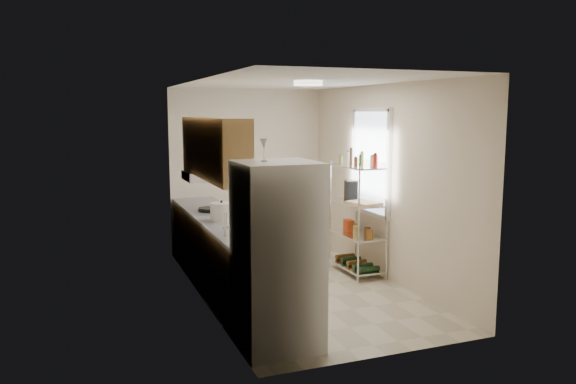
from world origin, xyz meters
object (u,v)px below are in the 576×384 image
object	(u,v)px
rice_cooker	(222,212)
frying_pan_large	(209,209)
refrigerator	(277,256)
cutting_board	(364,203)
espresso_machine	(351,189)

from	to	relation	value
rice_cooker	frying_pan_large	bearing A→B (deg)	90.00
refrigerator	frying_pan_large	bearing A→B (deg)	91.65
rice_cooker	cutting_board	world-z (taller)	rice_cooker
refrigerator	cutting_board	bearing A→B (deg)	42.81
frying_pan_large	cutting_board	size ratio (longest dim) A/B	0.67
refrigerator	frying_pan_large	xyz separation A→B (m)	(-0.07, 2.54, 0.03)
refrigerator	espresso_machine	distance (m)	2.97
rice_cooker	espresso_machine	bearing A→B (deg)	11.93
refrigerator	rice_cooker	size ratio (longest dim) A/B	6.40
frying_pan_large	rice_cooker	bearing A→B (deg)	-70.77
rice_cooker	cutting_board	xyz separation A→B (m)	(1.93, -0.10, 0.01)
refrigerator	cutting_board	xyz separation A→B (m)	(1.86, 1.72, 0.13)
refrigerator	cutting_board	world-z (taller)	refrigerator
refrigerator	rice_cooker	bearing A→B (deg)	92.30
rice_cooker	espresso_machine	size ratio (longest dim) A/B	1.05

